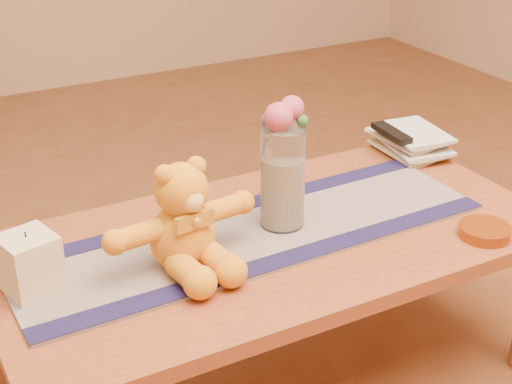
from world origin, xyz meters
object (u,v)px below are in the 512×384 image
pillar_candle (30,263)px  glass_vase (283,177)px  teddy_bear (182,216)px  bronze_ball (191,222)px  tv_remote (391,133)px  book_bottom (388,154)px  amber_dish (485,231)px

pillar_candle → glass_vase: glass_vase is taller
teddy_bear → pillar_candle: (-0.33, 0.05, -0.06)m
bronze_ball → tv_remote: 0.75m
pillar_candle → book_bottom: (1.13, 0.22, -0.06)m
tv_remote → bronze_ball: bearing=-163.5°
teddy_bear → tv_remote: 0.84m
pillar_candle → book_bottom: size_ratio=0.59×
tv_remote → amber_dish: tv_remote is taller
teddy_bear → glass_vase: (0.29, 0.05, 0.01)m
teddy_bear → book_bottom: bearing=12.4°
teddy_bear → glass_vase: 0.30m
teddy_bear → book_bottom: 0.85m
glass_vase → book_bottom: size_ratio=1.17×
teddy_bear → pillar_candle: 0.34m
teddy_bear → amber_dish: (0.71, -0.23, -0.11)m
teddy_bear → pillar_candle: teddy_bear is taller
teddy_bear → tv_remote: bearing=11.8°
teddy_bear → glass_vase: size_ratio=1.37×
book_bottom → amber_dish: (-0.09, -0.50, 0.00)m
pillar_candle → bronze_ball: 0.40m
bronze_ball → book_bottom: (0.73, 0.17, -0.04)m
pillar_candle → bronze_ball: (0.40, 0.05, -0.03)m
glass_vase → tv_remote: size_ratio=1.62×
amber_dish → bronze_ball: bearing=152.3°
pillar_candle → amber_dish: bearing=-15.3°
book_bottom → amber_dish: amber_dish is taller
glass_vase → tv_remote: bearing=22.9°
bronze_ball → book_bottom: bronze_ball is taller
pillar_candle → bronze_ball: pillar_candle is taller
teddy_bear → bronze_ball: size_ratio=4.64×
glass_vase → tv_remote: glass_vase is taller
pillar_candle → glass_vase: size_ratio=0.50×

